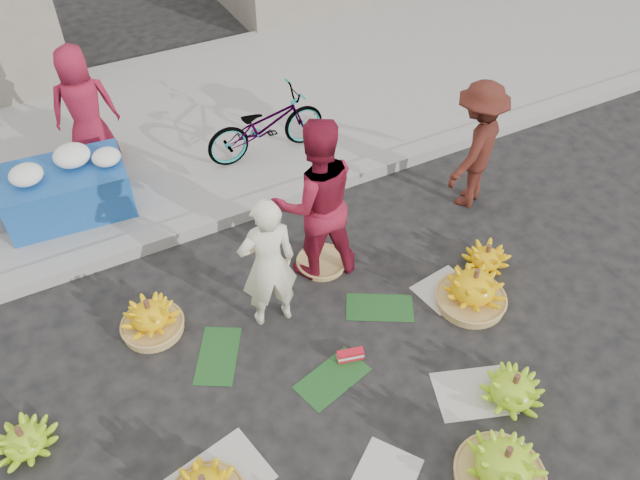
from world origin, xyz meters
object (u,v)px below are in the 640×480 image
flower_table (67,188)px  bicycle (266,125)px  banana_bunch_4 (473,289)px  vendor_cream (268,264)px

flower_table → bicycle: bicycle is taller
banana_bunch_4 → vendor_cream: 2.01m
banana_bunch_4 → bicycle: size_ratio=0.48×
flower_table → vendor_cream: bearing=-55.7°
banana_bunch_4 → flower_table: bearing=135.3°
flower_table → bicycle: size_ratio=0.89×
vendor_cream → bicycle: bearing=-106.6°
flower_table → bicycle: bearing=4.6°
vendor_cream → flower_table: size_ratio=1.06×
flower_table → bicycle: (2.37, 0.00, 0.09)m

